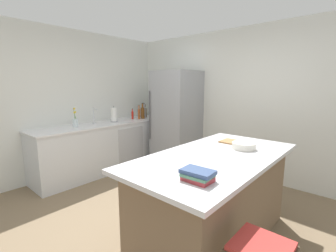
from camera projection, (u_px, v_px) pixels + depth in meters
name	position (u px, v px, depth m)	size (l,w,h in m)	color
ground_plane	(156.00, 229.00, 2.68)	(7.20, 7.20, 0.00)	#7A664C
wall_rear	(244.00, 104.00, 4.11)	(6.00, 0.10, 2.60)	silver
wall_left	(54.00, 104.00, 4.05)	(0.10, 6.00, 2.60)	silver
counter_run_left	(107.00, 146.00, 4.51)	(0.69, 2.71, 0.92)	silver
kitchen_island	(214.00, 198.00, 2.42)	(1.01, 1.98, 0.94)	#7A6047
refrigerator	(176.00, 120.00, 4.64)	(0.78, 0.79, 1.90)	#93969B
sink_faucet	(94.00, 116.00, 4.27)	(0.15, 0.05, 0.30)	silver
flower_vase	(75.00, 121.00, 4.00)	(0.09, 0.09, 0.33)	silver
paper_towel_roll	(114.00, 115.00, 4.53)	(0.14, 0.14, 0.31)	gray
olive_oil_bottle	(155.00, 111.00, 5.28)	(0.06, 0.06, 0.31)	olive
wine_bottle	(152.00, 110.00, 5.19)	(0.07, 0.07, 0.40)	#19381E
syrup_bottle	(145.00, 112.00, 5.20)	(0.07, 0.07, 0.28)	#5B3319
soda_bottle	(144.00, 112.00, 5.08)	(0.07, 0.07, 0.32)	silver
whiskey_bottle	(143.00, 112.00, 4.99)	(0.08, 0.08, 0.33)	brown
vinegar_bottle	(139.00, 113.00, 4.92)	(0.05, 0.05, 0.30)	#994C23
hot_sauce_bottle	(132.00, 115.00, 4.91)	(0.04, 0.04, 0.22)	red
cookbook_stack	(198.00, 175.00, 1.70)	(0.25, 0.18, 0.09)	#A83338
mixing_bowl	(244.00, 146.00, 2.55)	(0.26, 0.26, 0.07)	silver
cutting_board	(234.00, 142.00, 2.82)	(0.30, 0.22, 0.02)	#9E7042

